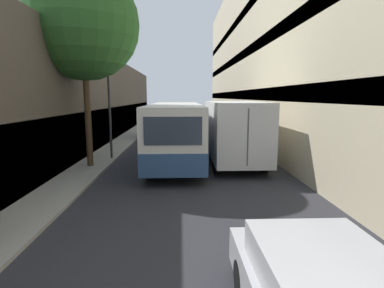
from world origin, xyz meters
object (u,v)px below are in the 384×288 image
(panel_van, at_px, (156,124))
(box_truck, at_px, (232,129))
(bus, at_px, (176,131))
(street_lamp, at_px, (107,57))
(street_tree_left, at_px, (83,24))

(panel_van, bearing_deg, box_truck, -63.27)
(bus, height_order, box_truck, box_truck)
(box_truck, distance_m, panel_van, 10.29)
(street_lamp, bearing_deg, panel_van, 79.37)
(panel_van, distance_m, street_lamp, 9.82)
(bus, distance_m, panel_van, 9.38)
(box_truck, bearing_deg, panel_van, 116.73)
(panel_van, distance_m, street_tree_left, 12.02)
(street_lamp, bearing_deg, box_truck, -3.93)
(bus, relative_size, street_lamp, 1.28)
(box_truck, xyz_separation_m, panel_van, (-4.62, 9.18, -0.56))
(panel_van, height_order, street_tree_left, street_tree_left)
(bus, bearing_deg, street_tree_left, -161.59)
(panel_van, bearing_deg, street_lamp, -100.63)
(bus, height_order, street_lamp, street_lamp)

